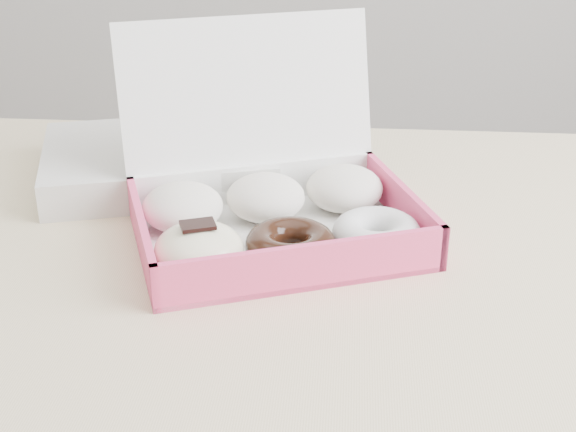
{
  "coord_description": "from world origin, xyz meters",
  "views": [
    {
      "loc": [
        0.14,
        -0.65,
        1.12
      ],
      "look_at": [
        0.09,
        0.03,
        0.79
      ],
      "focal_mm": 50.0,
      "sensor_mm": 36.0,
      "label": 1
    }
  ],
  "objects": [
    {
      "name": "table",
      "position": [
        0.0,
        0.0,
        0.67
      ],
      "size": [
        1.2,
        0.8,
        0.75
      ],
      "color": "#CBB685",
      "rests_on": "ground"
    },
    {
      "name": "donut_box",
      "position": [
        0.07,
        0.07,
        0.78
      ],
      "size": [
        0.34,
        0.32,
        0.2
      ],
      "rotation": [
        0.0,
        0.0,
        0.36
      ],
      "color": "white",
      "rests_on": "table"
    },
    {
      "name": "newspapers",
      "position": [
        -0.08,
        0.21,
        0.77
      ],
      "size": [
        0.3,
        0.27,
        0.04
      ],
      "primitive_type": "cube",
      "rotation": [
        0.0,
        0.0,
        0.28
      ],
      "color": "white",
      "rests_on": "table"
    }
  ]
}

